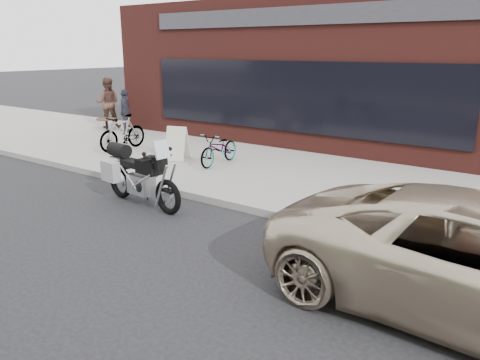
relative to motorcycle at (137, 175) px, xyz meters
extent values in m
plane|color=black|center=(2.15, -3.19, -0.61)|extent=(120.00, 120.00, 0.00)
cube|color=gray|center=(2.15, 3.81, -0.53)|extent=(44.00, 6.00, 0.15)
cube|color=#511F1A|center=(0.15, 10.81, 1.64)|extent=(14.00, 10.00, 4.50)
cube|color=black|center=(0.15, 5.78, 1.09)|extent=(10.00, 0.08, 2.00)
cube|color=#2D2D33|center=(0.15, 5.78, 3.29)|extent=(10.00, 0.08, 0.50)
torus|color=black|center=(-0.61, 0.09, -0.27)|extent=(0.70, 0.19, 0.69)
torus|color=black|center=(0.91, -0.08, -0.27)|extent=(0.70, 0.19, 0.69)
cube|color=#B7B7BC|center=(0.10, 0.01, -0.18)|extent=(0.60, 0.37, 0.39)
cube|color=black|center=(0.40, -0.02, 0.23)|extent=(0.55, 0.38, 0.27)
cube|color=black|center=(-0.11, 0.04, 0.21)|extent=(0.59, 0.35, 0.12)
cube|color=black|center=(-0.46, 0.08, 0.13)|extent=(0.33, 0.26, 0.14)
cube|color=black|center=(0.71, -0.06, 0.37)|extent=(0.21, 0.27, 0.23)
cube|color=silver|center=(0.78, -0.07, 0.62)|extent=(0.18, 0.32, 0.34)
cylinder|color=black|center=(0.64, -0.05, 0.44)|extent=(0.11, 0.72, 0.03)
cube|color=#B7B7BC|center=(-0.58, 0.09, 0.27)|extent=(0.32, 0.34, 0.03)
cube|color=gray|center=(-0.57, -0.18, 0.03)|extent=(0.45, 0.23, 0.41)
cylinder|color=black|center=(-0.58, 0.09, 0.42)|extent=(0.52, 0.34, 0.29)
cylinder|color=#B7B7BC|center=(-0.29, 0.22, -0.25)|extent=(0.57, 0.15, 0.20)
imported|color=gray|center=(-0.35, 3.14, -0.04)|extent=(0.66, 1.61, 0.83)
imported|color=gray|center=(-3.77, 2.93, 0.05)|extent=(0.48, 1.70, 1.02)
cube|color=beige|center=(-1.56, 2.80, -0.01)|extent=(0.61, 0.41, 0.90)
cube|color=beige|center=(-1.62, 3.02, -0.01)|extent=(0.61, 0.41, 0.90)
cylinder|color=black|center=(-6.98, 4.95, -0.27)|extent=(0.06, 0.06, 0.38)
cylinder|color=#483022|center=(-6.98, 4.95, -0.06)|extent=(0.73, 0.73, 0.04)
imported|color=#4E3229|center=(-7.35, 5.38, 0.47)|extent=(1.14, 1.13, 1.85)
imported|color=#2F303D|center=(-6.01, 5.03, 0.30)|extent=(0.90, 0.87, 1.51)
camera|label=1|loc=(6.86, -6.14, 2.42)|focal=35.00mm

